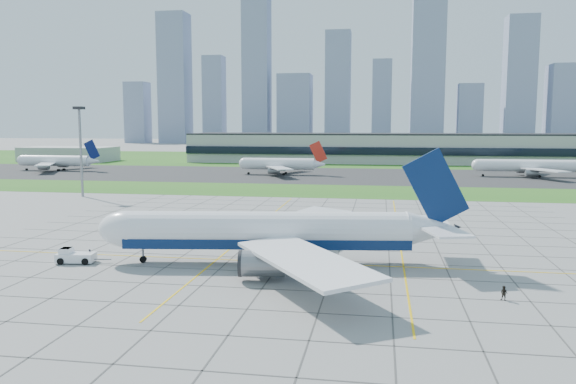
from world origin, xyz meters
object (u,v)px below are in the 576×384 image
object	(u,v)px
light_mast	(80,140)
distant_jet_1	(280,164)
distant_jet_2	(531,166)
pushback_tug	(74,256)
crew_near	(90,255)
crew_far	(504,293)
airliner	(270,232)
distant_jet_0	(56,161)

from	to	relation	value
light_mast	distant_jet_1	distance (m)	90.54
light_mast	distant_jet_2	world-z (taller)	light_mast
light_mast	pushback_tug	xyz separation A→B (m)	(39.53, -72.46, -15.18)
pushback_tug	crew_near	xyz separation A→B (m)	(1.80, 1.36, -0.10)
pushback_tug	light_mast	bearing A→B (deg)	110.77
crew_far	distant_jet_2	bearing A→B (deg)	106.71
airliner	distant_jet_1	xyz separation A→B (m)	(-24.77, 146.54, -0.23)
airliner	crew_far	size ratio (longest dim) A/B	31.22
crew_near	distant_jet_2	xyz separation A→B (m)	(101.54, 155.83, 3.59)
airliner	pushback_tug	bearing A→B (deg)	-179.26
light_mast	crew_far	distance (m)	128.84
distant_jet_1	pushback_tug	bearing A→B (deg)	-91.58
crew_far	distant_jet_0	world-z (taller)	distant_jet_0
light_mast	airliner	world-z (taller)	light_mast
distant_jet_1	distant_jet_2	xyz separation A→B (m)	(99.19, 6.29, 0.00)
pushback_tug	crew_near	distance (m)	2.26
crew_near	crew_far	distance (m)	58.51
crew_far	crew_near	bearing A→B (deg)	-158.23
light_mast	crew_far	size ratio (longest dim) A/B	14.54
light_mast	distant_jet_2	xyz separation A→B (m)	(142.87, 84.73, -11.69)
light_mast	airliner	size ratio (longest dim) A/B	0.47
distant_jet_0	distant_jet_1	distance (m)	102.62
pushback_tug	distant_jet_2	bearing A→B (deg)	48.84
crew_far	distant_jet_0	size ratio (longest dim) A/B	0.04
pushback_tug	crew_far	size ratio (longest dim) A/B	4.64
crew_near	distant_jet_0	bearing A→B (deg)	46.97
light_mast	crew_near	distance (m)	83.65
pushback_tug	distant_jet_0	world-z (taller)	distant_jet_0
crew_near	crew_far	size ratio (longest dim) A/B	1.02
distant_jet_0	distant_jet_1	size ratio (longest dim) A/B	1.00
crew_near	distant_jet_0	xyz separation A→B (m)	(-100.20, 153.21, 3.58)
airliner	distant_jet_2	xyz separation A→B (m)	(74.42, 152.83, -0.22)
crew_near	distant_jet_0	world-z (taller)	distant_jet_0
pushback_tug	crew_far	world-z (taller)	pushback_tug
crew_near	crew_far	xyz separation A→B (m)	(57.66, -9.93, -0.02)
pushback_tug	distant_jet_1	size ratio (longest dim) A/B	0.19
crew_near	distant_jet_2	distance (m)	186.02
crew_near	distant_jet_0	size ratio (longest dim) A/B	0.04
pushback_tug	crew_far	bearing A→B (deg)	-16.03
distant_jet_1	distant_jet_2	bearing A→B (deg)	3.63
airliner	distant_jet_0	world-z (taller)	airliner
airliner	crew_near	xyz separation A→B (m)	(-27.11, -3.00, -3.81)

